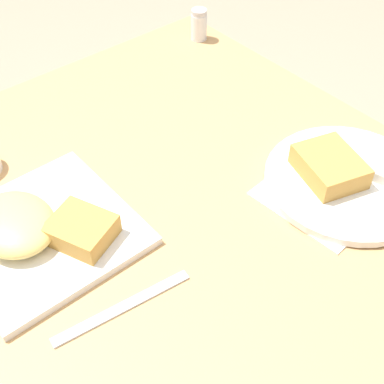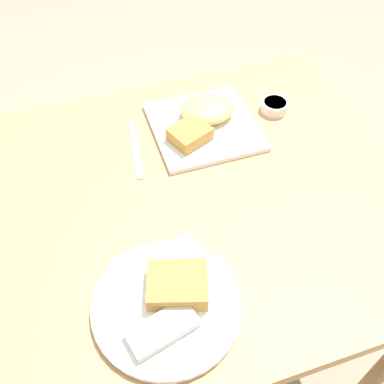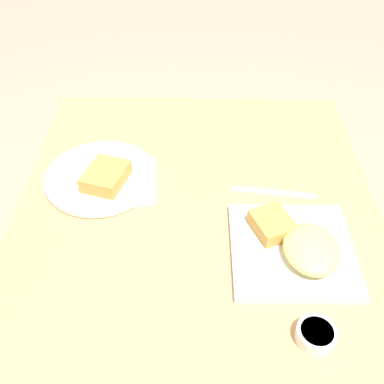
% 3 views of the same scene
% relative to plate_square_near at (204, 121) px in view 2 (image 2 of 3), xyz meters
% --- Properties ---
extents(ground_plane, '(8.00, 8.00, 0.00)m').
position_rel_plate_square_near_xyz_m(ground_plane, '(0.11, 0.22, -0.75)').
color(ground_plane, gray).
extents(dining_table, '(1.07, 0.89, 0.72)m').
position_rel_plate_square_near_xyz_m(dining_table, '(0.11, 0.22, -0.10)').
color(dining_table, tan).
rests_on(dining_table, ground_plane).
extents(menu_card, '(0.21, 0.25, 0.00)m').
position_rel_plate_square_near_xyz_m(menu_card, '(0.23, 0.45, -0.02)').
color(menu_card, silver).
rests_on(menu_card, dining_table).
extents(plate_square_near, '(0.27, 0.27, 0.06)m').
position_rel_plate_square_near_xyz_m(plate_square_near, '(0.00, 0.00, 0.00)').
color(plate_square_near, white).
rests_on(plate_square_near, dining_table).
extents(plate_oval_far, '(0.29, 0.29, 0.05)m').
position_rel_plate_square_near_xyz_m(plate_oval_far, '(0.23, 0.47, -0.00)').
color(plate_oval_far, white).
rests_on(plate_oval_far, menu_card).
extents(sauce_ramekin, '(0.08, 0.08, 0.03)m').
position_rel_plate_square_near_xyz_m(sauce_ramekin, '(-0.21, -0.00, -0.01)').
color(sauce_ramekin, white).
rests_on(sauce_ramekin, dining_table).
extents(butter_knife, '(0.04, 0.22, 0.00)m').
position_rel_plate_square_near_xyz_m(butter_knife, '(0.19, 0.03, -0.02)').
color(butter_knife, silver).
rests_on(butter_knife, dining_table).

